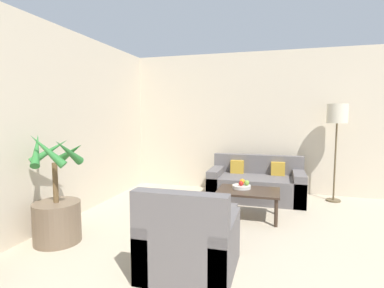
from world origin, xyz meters
The scene contains 12 objects.
wall_back centered at (0.00, 6.53, 1.35)m, with size 7.95×0.06×2.70m.
wall_left centered at (-3.20, 3.25, 1.35)m, with size 0.06×8.10×2.70m.
potted_palm centered at (-2.78, 3.41, 0.37)m, with size 0.66×0.65×1.32m.
sofa_loveseat centered at (-0.65, 5.90, 0.26)m, with size 1.63×0.85×0.76m.
floor_lamp centered at (0.66, 6.14, 1.44)m, with size 0.34×0.34×1.69m.
coffee_table centered at (-0.70, 4.88, 0.36)m, with size 0.88×0.62×0.41m.
fruit_bowl centered at (-0.80, 4.97, 0.43)m, with size 0.27×0.27×0.05m.
apple_red centered at (-0.81, 4.93, 0.49)m, with size 0.07×0.07×0.07m.
apple_green centered at (-0.73, 4.98, 0.49)m, with size 0.08×0.08×0.08m.
orange_fruit centered at (-0.80, 5.04, 0.50)m, with size 0.08×0.08×0.08m.
armchair centered at (-1.09, 3.19, 0.28)m, with size 0.84×0.83×0.86m.
ottoman centered at (-1.10, 4.08, 0.18)m, with size 0.65×0.56×0.36m.
Camera 1 is at (-0.31, 0.56, 1.51)m, focal length 28.00 mm.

